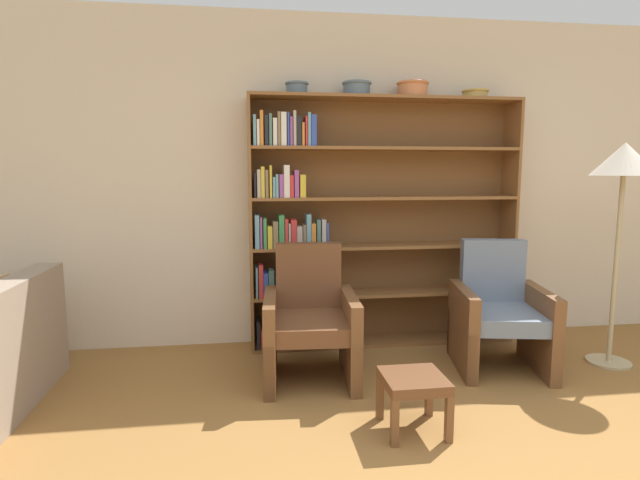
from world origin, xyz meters
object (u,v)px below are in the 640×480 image
bowl_copper (413,89)px  bowl_terracotta (475,94)px  armchair_leather (310,322)px  bowl_sage (357,88)px  footstool (413,386)px  bowl_olive (297,88)px  bookshelf (357,225)px  armchair_cushioned (499,314)px  floor_lamp (624,170)px

bowl_copper → bowl_terracotta: 0.54m
bowl_copper → armchair_leather: bowl_copper is taller
bowl_sage → footstool: 2.38m
bowl_copper → bowl_olive: bearing=-180.0°
bookshelf → armchair_cushioned: bookshelf is taller
armchair_leather → armchair_cushioned: same height
bowl_olive → bowl_copper: 0.95m
bookshelf → floor_lamp: (1.83, -0.73, 0.45)m
bowl_sage → bowl_olive: bearing=180.0°
armchair_leather → floor_lamp: (2.31, -0.07, 1.07)m
bowl_terracotta → footstool: bearing=-123.6°
bookshelf → bowl_terracotta: 1.47m
armchair_cushioned → bowl_olive: bearing=-12.8°
armchair_leather → floor_lamp: size_ratio=0.56×
bookshelf → floor_lamp: bearing=-21.7°
armchair_cushioned → footstool: 1.26m
bookshelf → bowl_olive: bowl_olive is taller
bowl_terracotta → armchair_leather: size_ratio=0.24×
armchair_cushioned → floor_lamp: bearing=-173.5°
armchair_cushioned → footstool: armchair_cushioned is taller
bowl_copper → armchair_cushioned: bowl_copper is taller
bowl_terracotta → floor_lamp: (0.84, -0.71, -0.63)m
bowl_olive → armchair_cushioned: 2.34m
bowl_terracotta → bowl_olive: bearing=180.0°
armchair_leather → bowl_sage: bearing=-121.9°
bowl_terracotta → footstool: (-0.98, -1.47, -1.85)m
bookshelf → armchair_leather: bearing=-126.0°
bowl_copper → armchair_leather: size_ratio=0.28×
bowl_sage → armchair_cushioned: bearing=-33.6°
bowl_copper → bowl_terracotta: (0.54, -0.00, -0.03)m
armchair_leather → floor_lamp: bearing=-178.0°
bowl_terracotta → bowl_copper: bearing=180.0°
floor_lamp → footstool: bearing=-157.4°
bowl_olive → bowl_copper: bowl_copper is taller
bookshelf → footstool: 1.67m
bowl_sage → footstool: bowl_sage is taller
armchair_cushioned → floor_lamp: (0.88, -0.07, 1.07)m
bowl_olive → bowl_sage: size_ratio=0.79×
bowl_copper → bookshelf: bearing=177.8°
bowl_olive → bowl_sage: bowl_sage is taller
bookshelf → bowl_olive: (-0.50, -0.02, 1.10)m
armchair_leather → armchair_cushioned: size_ratio=1.00×
bowl_olive → armchair_cushioned: bearing=-23.9°
bowl_olive → bowl_terracotta: 1.49m
bowl_sage → armchair_leather: 1.90m
bookshelf → armchair_leather: size_ratio=2.40×
armchair_leather → footstool: (0.49, -0.83, -0.14)m
bowl_terracotta → floor_lamp: bowl_terracotta is taller
armchair_leather → bookshelf: bearing=-122.2°
bowl_copper → floor_lamp: size_ratio=0.16×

